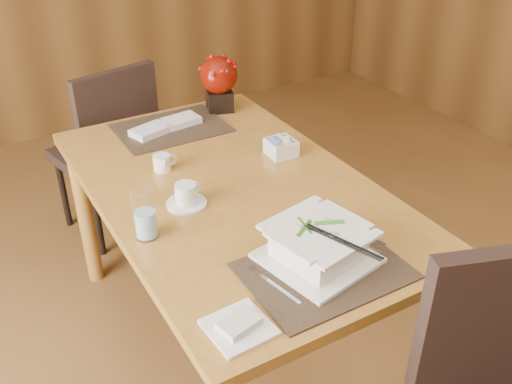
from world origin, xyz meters
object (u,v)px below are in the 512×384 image
soup_setting (318,245)px  sugar_caddy (281,147)px  creamer_jug (162,163)px  bread_plate (239,328)px  far_chair (111,145)px  coffee_cup (186,196)px  water_glass (145,214)px  berry_decor (219,80)px  dining_table (233,209)px

soup_setting → sugar_caddy: (0.27, 0.61, -0.03)m
creamer_jug → bread_plate: bearing=-98.5°
soup_setting → bread_plate: bearing=-170.6°
far_chair → coffee_cup: bearing=75.1°
sugar_caddy → water_glass: bearing=-158.7°
coffee_cup → bread_plate: (-0.13, -0.59, -0.03)m
soup_setting → far_chair: size_ratio=0.36×
sugar_caddy → berry_decor: 0.52m
sugar_caddy → berry_decor: bearing=90.4°
dining_table → coffee_cup: 0.23m
dining_table → water_glass: bearing=-159.6°
soup_setting → berry_decor: 1.16m
dining_table → creamer_jug: creamer_jug is taller
coffee_cup → water_glass: (-0.18, -0.11, 0.05)m
water_glass → sugar_caddy: 0.69m
sugar_caddy → far_chair: far_chair is taller
soup_setting → coffee_cup: size_ratio=2.45×
dining_table → berry_decor: 0.72m
creamer_jug → berry_decor: berry_decor is taller
coffee_cup → water_glass: bearing=-149.4°
coffee_cup → dining_table: bearing=9.5°
coffee_cup → sugar_caddy: coffee_cup is taller
soup_setting → berry_decor: (0.26, 1.13, 0.08)m
soup_setting → far_chair: far_chair is taller
sugar_caddy → soup_setting: bearing=-113.4°
berry_decor → far_chair: size_ratio=0.27×
soup_setting → coffee_cup: (-0.20, 0.47, -0.02)m
dining_table → water_glass: 0.43m
dining_table → berry_decor: bearing=66.5°
soup_setting → creamer_jug: soup_setting is taller
sugar_caddy → far_chair: (-0.43, 0.88, -0.26)m
coffee_cup → berry_decor: 0.81m
creamer_jug → sugar_caddy: (0.45, -0.12, 0.00)m
water_glass → sugar_caddy: (0.65, 0.25, -0.05)m
coffee_cup → far_chair: (0.04, 1.02, -0.26)m
sugar_caddy → berry_decor: (-0.00, 0.51, 0.11)m
dining_table → water_glass: water_glass is taller
coffee_cup → creamer_jug: bearing=85.4°
dining_table → sugar_caddy: bearing=22.4°
creamer_jug → berry_decor: (0.44, 0.40, 0.11)m
dining_table → far_chair: size_ratio=1.62×
water_glass → berry_decor: (0.64, 0.76, 0.06)m
coffee_cup → berry_decor: (0.46, 0.66, 0.11)m
dining_table → water_glass: (-0.37, -0.14, 0.18)m
sugar_caddy → far_chair: size_ratio=0.11×
far_chair → berry_decor: bearing=126.7°
coffee_cup → bread_plate: bearing=-102.0°
soup_setting → bread_plate: size_ratio=2.19×
dining_table → berry_decor: size_ratio=6.05×
sugar_caddy → bread_plate: (-0.59, -0.74, -0.03)m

